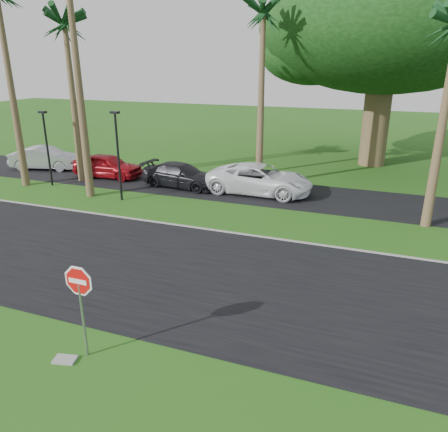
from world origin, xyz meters
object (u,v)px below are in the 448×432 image
car_dark (181,176)px  car_minivan (260,179)px  stop_sign_near (80,293)px  car_silver (45,158)px  car_red (108,166)px

car_dark → car_minivan: bearing=-81.4°
stop_sign_near → car_silver: bearing=134.2°
car_silver → car_red: bearing=-108.9°
car_silver → car_dark: bearing=-108.8°
car_red → car_dark: (5.32, -0.35, -0.06)m
car_silver → car_red: size_ratio=1.05×
car_dark → car_minivan: (4.67, 0.33, 0.12)m
car_dark → car_minivan: car_minivan is taller
car_silver → car_minivan: (15.26, -0.39, 0.05)m
car_dark → car_silver: bearing=90.7°
car_silver → car_red: car_silver is taller
car_silver → car_minivan: bearing=-106.4°
car_dark → car_minivan: size_ratio=0.81×
car_silver → car_dark: 10.62m
car_dark → car_red: bearing=90.8°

